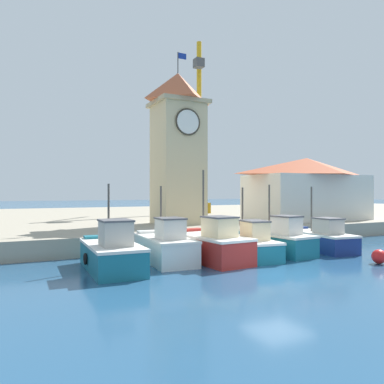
% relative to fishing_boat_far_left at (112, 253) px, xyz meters
% --- Properties ---
extents(ground_plane, '(300.00, 300.00, 0.00)m').
position_rel_fishing_boat_far_left_xyz_m(ground_plane, '(6.20, -3.71, -0.78)').
color(ground_plane, navy).
extents(quay_wharf, '(120.00, 40.00, 1.07)m').
position_rel_fishing_boat_far_left_xyz_m(quay_wharf, '(6.20, 23.80, -0.25)').
color(quay_wharf, '#9E937F').
rests_on(quay_wharf, ground).
extents(fishing_boat_far_left, '(2.29, 4.95, 3.88)m').
position_rel_fishing_boat_far_left_xyz_m(fishing_boat_far_left, '(0.00, 0.00, 0.00)').
color(fishing_boat_far_left, '#196B7F').
rests_on(fishing_boat_far_left, ground).
extents(fishing_boat_left_outer, '(2.19, 4.83, 3.80)m').
position_rel_fishing_boat_far_left_xyz_m(fishing_boat_left_outer, '(2.90, 0.85, 0.00)').
color(fishing_boat_left_outer, silver).
rests_on(fishing_boat_left_outer, ground).
extents(fishing_boat_left_inner, '(2.50, 5.14, 4.65)m').
position_rel_fishing_boat_far_left_xyz_m(fishing_boat_left_inner, '(5.07, 0.09, 0.03)').
color(fishing_boat_left_inner, '#AD2823').
rests_on(fishing_boat_left_inner, ground).
extents(fishing_boat_mid_left, '(2.43, 5.04, 3.74)m').
position_rel_fishing_boat_far_left_xyz_m(fishing_boat_mid_left, '(7.37, 0.10, -0.10)').
color(fishing_boat_mid_left, '#196B7F').
rests_on(fishing_boat_mid_left, ground).
extents(fishing_boat_center, '(2.28, 4.78, 3.92)m').
position_rel_fishing_boat_far_left_xyz_m(fishing_boat_center, '(9.48, 0.29, -0.03)').
color(fishing_boat_center, '#196B7F').
rests_on(fishing_boat_center, ground).
extents(fishing_boat_mid_right, '(2.44, 5.26, 3.83)m').
position_rel_fishing_boat_far_left_xyz_m(fishing_boat_mid_right, '(12.67, 0.32, -0.09)').
color(fishing_boat_mid_right, navy).
rests_on(fishing_boat_mid_right, ground).
extents(clock_tower, '(3.84, 3.84, 13.11)m').
position_rel_fishing_boat_far_left_xyz_m(clock_tower, '(7.49, 9.53, 6.35)').
color(clock_tower, beige).
rests_on(clock_tower, quay_wharf).
extents(warehouse_right, '(10.76, 5.85, 5.43)m').
position_rel_fishing_boat_far_left_xyz_m(warehouse_right, '(19.52, 8.59, 3.06)').
color(warehouse_right, silver).
rests_on(warehouse_right, quay_wharf).
extents(port_crane_near, '(4.14, 6.92, 19.78)m').
position_rel_fishing_boat_far_left_xyz_m(port_crane_near, '(15.71, 21.92, 7.94)').
color(port_crane_near, '#976E11').
rests_on(port_crane_near, quay_wharf).
extents(mooring_buoy, '(0.70, 0.70, 0.70)m').
position_rel_fishing_boat_far_left_xyz_m(mooring_buoy, '(12.07, -4.20, -0.44)').
color(mooring_buoy, red).
rests_on(mooring_buoy, ground).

